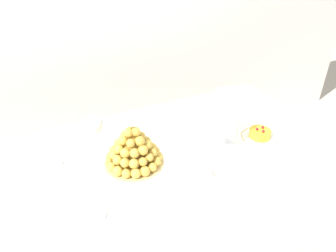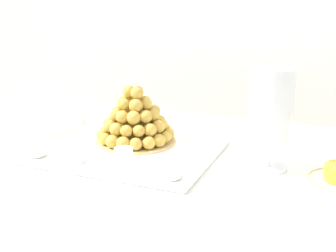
% 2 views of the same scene
% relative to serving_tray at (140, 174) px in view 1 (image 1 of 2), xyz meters
% --- Properties ---
extents(buffet_table, '(1.60, 1.02, 0.76)m').
position_rel_serving_tray_xyz_m(buffet_table, '(0.15, 0.01, -0.11)').
color(buffet_table, brown).
rests_on(buffet_table, ground_plane).
extents(serving_tray, '(0.55, 0.42, 0.02)m').
position_rel_serving_tray_xyz_m(serving_tray, '(0.00, 0.00, 0.00)').
color(serving_tray, white).
rests_on(serving_tray, buffet_table).
extents(croquembouche, '(0.25, 0.25, 0.21)m').
position_rel_serving_tray_xyz_m(croquembouche, '(0.01, 0.08, 0.08)').
color(croquembouche, tan).
rests_on(croquembouche, serving_tray).
extents(dessert_cup_left, '(0.06, 0.06, 0.05)m').
position_rel_serving_tray_xyz_m(dessert_cup_left, '(-0.21, -0.14, 0.02)').
color(dessert_cup_left, silver).
rests_on(dessert_cup_left, serving_tray).
extents(dessert_cup_mid_left, '(0.05, 0.05, 0.05)m').
position_rel_serving_tray_xyz_m(dessert_cup_mid_left, '(-0.07, -0.14, 0.02)').
color(dessert_cup_mid_left, silver).
rests_on(dessert_cup_mid_left, serving_tray).
extents(dessert_cup_centre, '(0.05, 0.05, 0.05)m').
position_rel_serving_tray_xyz_m(dessert_cup_centre, '(0.07, -0.13, 0.03)').
color(dessert_cup_centre, silver).
rests_on(dessert_cup_centre, serving_tray).
extents(dessert_cup_mid_right, '(0.06, 0.06, 0.05)m').
position_rel_serving_tray_xyz_m(dessert_cup_mid_right, '(0.21, -0.14, 0.03)').
color(dessert_cup_mid_right, silver).
rests_on(dessert_cup_mid_right, serving_tray).
extents(macaron_goblet, '(0.11, 0.11, 0.27)m').
position_rel_serving_tray_xyz_m(macaron_goblet, '(0.42, 0.03, 0.16)').
color(macaron_goblet, white).
rests_on(macaron_goblet, buffet_table).
extents(fruit_tart_plate, '(0.18, 0.18, 0.06)m').
position_rel_serving_tray_xyz_m(fruit_tart_plate, '(0.61, 0.00, 0.01)').
color(fruit_tart_plate, white).
rests_on(fruit_tart_plate, buffet_table).
extents(wine_glass, '(0.08, 0.08, 0.16)m').
position_rel_serving_tray_xyz_m(wine_glass, '(-0.10, 0.28, 0.11)').
color(wine_glass, silver).
rests_on(wine_glass, buffet_table).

